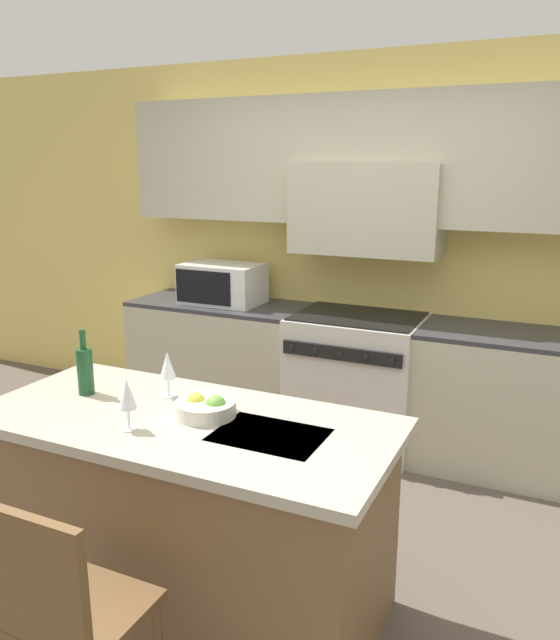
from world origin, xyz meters
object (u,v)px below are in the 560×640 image
Objects in this scene: microwave at (222,283)px; wine_bottle at (85,370)px; range_stove at (356,380)px; island_chair at (65,610)px; wine_glass_far at (168,366)px; fruit_bowl at (206,407)px; wine_glass_near at (127,395)px.

wine_bottle is (0.36, -1.90, -0.05)m from microwave.
range_stove is 2.71m from island_chair.
range_stove is 1.87m from wine_glass_far.
wine_bottle is at bearing -160.49° from wine_glass_far.
microwave reaches higher than fruit_bowl.
wine_bottle is 1.20× the size of fruit_bowl.
range_stove is 2.22m from wine_glass_near.
wine_bottle is 1.44× the size of wine_glass_far.
island_chair is at bearing -92.72° from fruit_bowl.
wine_bottle is (-0.72, -1.88, 0.55)m from range_stove.
island_chair is 2.99× the size of wine_bottle.
island_chair is 1.11m from wine_glass_far.
wine_glass_far is (-0.24, 0.96, 0.52)m from island_chair.
wine_glass_near reaches higher than fruit_bowl.
wine_glass_near reaches higher than range_stove.
fruit_bowl is at bearing -23.64° from wine_glass_far.
wine_glass_far is (-0.35, -1.75, 0.58)m from range_stove.
wine_glass_far is at bearing -101.17° from range_stove.
range_stove is at bearing 87.93° from fruit_bowl.
microwave is 2.72× the size of wine_glass_near.
island_chair is 4.31× the size of wine_glass_far.
wine_bottle is at bearing 126.40° from island_chair.
wine_glass_near is at bearing -29.14° from wine_bottle.
wine_glass_near is 0.38m from wine_glass_far.
island_chair is 4.31× the size of wine_glass_near.
range_stove reaches higher than island_chair.
wine_bottle is at bearing -79.15° from microwave.
wine_glass_far reaches higher than island_chair.
wine_glass_near is (-0.28, -2.13, 0.58)m from range_stove.
fruit_bowl is (0.28, -0.12, -0.11)m from wine_glass_far.
wine_glass_far is 0.32m from fruit_bowl.
wine_bottle is 0.51m from wine_glass_near.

